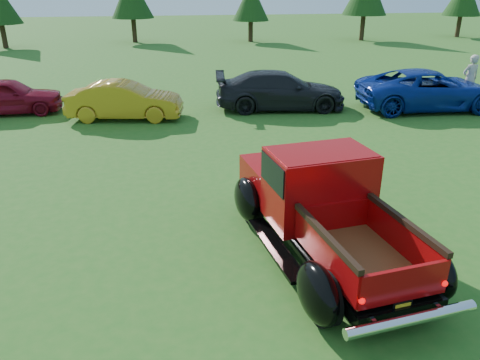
{
  "coord_description": "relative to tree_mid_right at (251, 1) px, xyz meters",
  "views": [
    {
      "loc": [
        -0.68,
        -7.71,
        4.57
      ],
      "look_at": [
        0.55,
        0.2,
        1.11
      ],
      "focal_mm": 35.0,
      "sensor_mm": 36.0,
      "label": 1
    }
  ],
  "objects": [
    {
      "name": "show_car_yellow",
      "position": [
        -8.2,
        -21.18,
        -2.32
      ],
      "size": [
        4.11,
        1.94,
        1.3
      ],
      "primitive_type": "imported",
      "rotation": [
        0.0,
        0.0,
        1.42
      ],
      "color": "#B88418",
      "rests_on": "ground"
    },
    {
      "name": "show_car_red",
      "position": [
        -12.5,
        -19.8,
        -2.32
      ],
      "size": [
        3.89,
        1.7,
        1.31
      ],
      "primitive_type": "imported",
      "rotation": [
        0.0,
        0.0,
        1.61
      ],
      "color": "maroon",
      "rests_on": "ground"
    },
    {
      "name": "pickup_truck",
      "position": [
        -4.14,
        -30.45,
        -2.1
      ],
      "size": [
        2.93,
        5.19,
        1.84
      ],
      "rotation": [
        0.0,
        0.0,
        0.15
      ],
      "color": "black",
      "rests_on": "ground"
    },
    {
      "name": "spectator",
      "position": [
        5.12,
        -20.82,
        -2.03
      ],
      "size": [
        0.72,
        0.51,
        1.88
      ],
      "primitive_type": "imported",
      "rotation": [
        0.0,
        0.0,
        3.23
      ],
      "color": "#B1A799",
      "rests_on": "ground"
    },
    {
      "name": "show_car_grey",
      "position": [
        -2.5,
        -20.64,
        -2.27
      ],
      "size": [
        5.02,
        2.43,
        1.41
      ],
      "primitive_type": "imported",
      "rotation": [
        0.0,
        0.0,
        1.48
      ],
      "color": "black",
      "rests_on": "ground"
    },
    {
      "name": "tree_mid_right",
      "position": [
        0.0,
        0.0,
        0.0
      ],
      "size": [
        2.82,
        2.82,
        4.4
      ],
      "color": "#332114",
      "rests_on": "ground"
    },
    {
      "name": "show_car_blue",
      "position": [
        3.02,
        -21.53,
        -2.24
      ],
      "size": [
        5.42,
        2.73,
        1.47
      ],
      "primitive_type": "imported",
      "rotation": [
        0.0,
        0.0,
        1.52
      ],
      "color": "navy",
      "rests_on": "ground"
    },
    {
      "name": "ground",
      "position": [
        -6.0,
        -30.0,
        -2.97
      ],
      "size": [
        120.0,
        120.0,
        0.0
      ],
      "primitive_type": "plane",
      "color": "#265F1B",
      "rests_on": "ground"
    }
  ]
}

